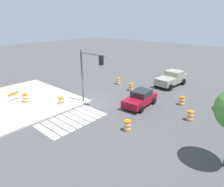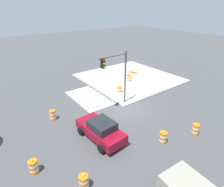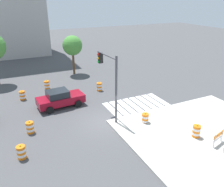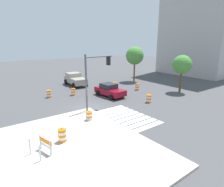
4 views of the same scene
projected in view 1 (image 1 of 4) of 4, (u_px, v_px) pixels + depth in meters
name	position (u px, v px, depth m)	size (l,w,h in m)	color
ground_plane	(91.00, 102.00, 21.61)	(120.00, 120.00, 0.00)	#474749
sidewalk_corner	(12.00, 103.00, 21.11)	(12.00, 12.00, 0.15)	#BCB7AD
crosswalk_stripes	(72.00, 120.00, 17.69)	(5.85, 3.20, 0.02)	silver
sports_car	(140.00, 98.00, 20.36)	(4.42, 2.37, 1.63)	maroon
pickup_truck	(172.00, 78.00, 26.69)	(5.28, 2.64, 1.92)	gray
traffic_barrel_near_corner	(61.00, 101.00, 20.54)	(0.56, 0.56, 1.02)	orange
traffic_barrel_crosswalk_end	(127.00, 126.00, 15.83)	(0.56, 0.56, 1.02)	orange
traffic_barrel_median_near	(131.00, 87.00, 24.91)	(0.56, 0.56, 1.02)	orange
traffic_barrel_median_far	(118.00, 81.00, 27.34)	(0.56, 0.56, 1.02)	orange
traffic_barrel_far_curb	(182.00, 101.00, 20.65)	(0.56, 0.56, 1.02)	orange
traffic_barrel_lane_center	(190.00, 116.00, 17.46)	(0.56, 0.56, 1.02)	orange
traffic_barrel_on_sidewalk	(25.00, 98.00, 21.07)	(0.56, 0.56, 1.02)	orange
construction_barricade	(13.00, 95.00, 21.48)	(1.39, 1.06, 1.00)	silver
traffic_light_pole	(90.00, 68.00, 19.53)	(0.49, 3.29, 5.50)	#4C4C51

